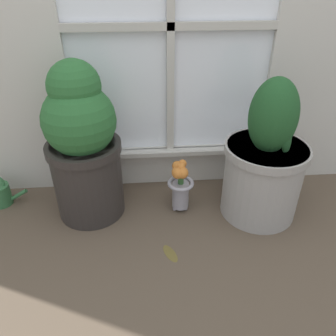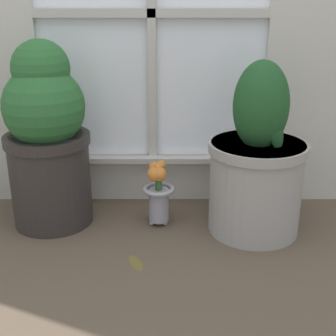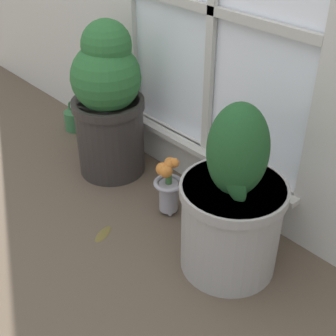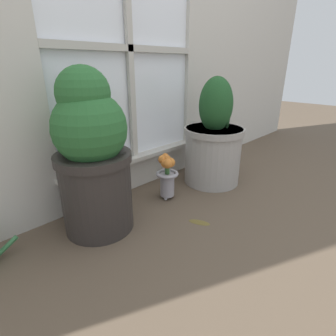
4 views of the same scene
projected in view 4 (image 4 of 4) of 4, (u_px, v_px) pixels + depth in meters
The scene contains 5 objects.
ground_plane at pixel (204, 218), 1.37m from camera, with size 10.00×10.00×0.00m, color brown.
potted_plant_left at pixel (93, 156), 1.17m from camera, with size 0.34×0.34×0.75m.
potted_plant_right at pixel (213, 143), 1.71m from camera, with size 0.39×0.39×0.69m.
flower_vase at pixel (167, 175), 1.52m from camera, with size 0.13×0.13×0.28m.
fallen_leaf at pixel (199, 222), 1.33m from camera, with size 0.08×0.12×0.01m.
Camera 4 is at (-0.97, -0.69, 0.75)m, focal length 28.00 mm.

